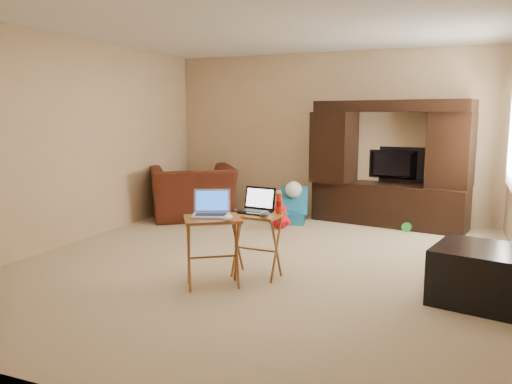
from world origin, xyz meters
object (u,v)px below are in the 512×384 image
at_px(push_toy, 422,215).
at_px(laptop_left, 211,204).
at_px(entertainment_center, 389,164).
at_px(laptop_right, 253,201).
at_px(mouse_right, 264,214).
at_px(recliner, 192,193).
at_px(plush_toy, 280,216).
at_px(television, 391,165).
at_px(tray_table_left, 213,252).
at_px(water_bottle, 279,203).
at_px(mouse_left, 228,218).
at_px(ottoman, 481,275).
at_px(tray_table_right, 256,245).
at_px(child_rocker, 291,205).

xyz_separation_m(push_toy, laptop_left, (-1.65, -3.08, 0.55)).
distance_m(entertainment_center, laptop_right, 3.01).
height_order(laptop_left, mouse_right, laptop_left).
height_order(recliner, plush_toy, recliner).
relative_size(television, tray_table_left, 1.38).
height_order(laptop_right, water_bottle, laptop_right).
xyz_separation_m(entertainment_center, push_toy, (0.49, -0.19, -0.67)).
height_order(entertainment_center, mouse_left, entertainment_center).
bearing_deg(water_bottle, plush_toy, 109.01).
xyz_separation_m(ottoman, laptop_right, (-2.05, -0.09, 0.52)).
xyz_separation_m(laptop_right, water_bottle, (0.24, 0.06, -0.02)).
bearing_deg(water_bottle, laptop_left, -136.51).
relative_size(tray_table_left, laptop_right, 1.97).
xyz_separation_m(television, laptop_right, (-0.91, -3.07, -0.10)).
bearing_deg(television, plush_toy, 44.58).
xyz_separation_m(recliner, tray_table_right, (1.96, -2.20, -0.08)).
relative_size(entertainment_center, television, 2.41).
distance_m(laptop_right, water_bottle, 0.25).
bearing_deg(recliner, laptop_right, 94.83).
relative_size(push_toy, ottoman, 0.79).
relative_size(entertainment_center, mouse_right, 16.87).
relative_size(television, plush_toy, 2.47).
height_order(ottoman, laptop_right, laptop_right).
bearing_deg(recliner, mouse_left, 88.60).
height_order(push_toy, mouse_right, mouse_right).
relative_size(tray_table_left, mouse_left, 4.92).
xyz_separation_m(tray_table_left, tray_table_right, (0.26, 0.42, -0.01)).
distance_m(plush_toy, mouse_left, 2.59).
distance_m(push_toy, ottoman, 2.67).
distance_m(entertainment_center, laptop_left, 3.47).
xyz_separation_m(plush_toy, ottoman, (2.48, -1.92, 0.05)).
distance_m(entertainment_center, ottoman, 3.07).
xyz_separation_m(television, tray_table_left, (-1.13, -3.51, -0.52)).
bearing_deg(ottoman, laptop_right, -177.61).
relative_size(television, ottoman, 1.23).
relative_size(plush_toy, tray_table_left, 0.56).
bearing_deg(push_toy, television, 156.48).
bearing_deg(laptop_right, mouse_left, -86.31).
bearing_deg(tray_table_right, mouse_left, -94.36).
relative_size(ottoman, mouse_left, 5.54).
xyz_separation_m(child_rocker, water_bottle, (0.66, -2.38, 0.46)).
height_order(child_rocker, tray_table_left, tray_table_left).
height_order(plush_toy, tray_table_left, tray_table_left).
xyz_separation_m(laptop_left, laptop_right, (0.25, 0.41, -0.02)).
height_order(recliner, mouse_left, recliner).
xyz_separation_m(recliner, laptop_right, (1.92, -2.18, 0.35)).
distance_m(laptop_left, laptop_right, 0.48).
distance_m(ottoman, tray_table_left, 2.33).
relative_size(entertainment_center, child_rocker, 4.06).
bearing_deg(push_toy, laptop_left, -102.54).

